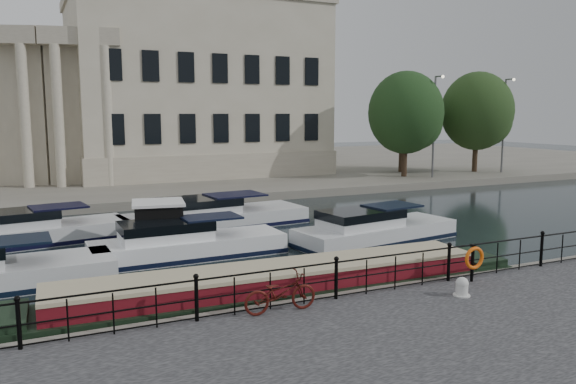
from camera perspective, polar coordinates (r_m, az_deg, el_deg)
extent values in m
plane|color=black|center=(18.11, 1.26, -10.35)|extent=(160.00, 160.00, 0.00)
cube|color=#6B665B|center=(55.20, -16.96, 2.03)|extent=(120.00, 42.00, 0.55)
cylinder|color=black|center=(13.94, -25.67, -12.10)|extent=(0.10, 0.10, 1.10)
sphere|color=black|center=(13.76, -25.83, -9.74)|extent=(0.14, 0.14, 0.14)
cylinder|color=black|center=(14.40, -9.28, -10.75)|extent=(0.10, 0.10, 1.10)
sphere|color=black|center=(14.22, -9.33, -8.46)|extent=(0.14, 0.14, 0.14)
cylinder|color=black|center=(15.88, 4.91, -8.87)|extent=(0.10, 0.10, 1.10)
sphere|color=black|center=(15.72, 4.94, -6.78)|extent=(0.14, 0.14, 0.14)
cylinder|color=black|center=(18.14, 16.02, -7.01)|extent=(0.10, 0.10, 1.10)
sphere|color=black|center=(18.00, 16.09, -5.16)|extent=(0.14, 0.14, 0.14)
cylinder|color=black|center=(20.93, 24.35, -5.42)|extent=(0.10, 0.10, 1.10)
sphere|color=black|center=(20.81, 24.45, -3.81)|extent=(0.14, 0.14, 0.14)
cylinder|color=black|center=(15.75, 4.93, -7.13)|extent=(24.00, 0.05, 0.05)
cylinder|color=black|center=(15.88, 4.91, -8.87)|extent=(24.00, 0.04, 0.04)
cylinder|color=black|center=(16.03, 4.89, -10.48)|extent=(24.00, 0.04, 0.04)
cube|color=#ADA38C|center=(50.32, -9.43, 10.02)|extent=(20.00, 14.00, 14.00)
cube|color=#9E937F|center=(51.12, -9.63, 18.34)|extent=(20.40, 14.40, 0.80)
cube|color=#9E937F|center=(50.45, -9.28, 3.20)|extent=(20.30, 14.30, 2.00)
cube|color=#ADA38C|center=(44.63, -19.69, 8.01)|extent=(5.73, 4.06, 11.00)
cube|color=#9E937F|center=(42.97, -20.35, 14.55)|extent=(5.62, 2.73, 1.20)
cylinder|color=#ADA38C|center=(41.90, -17.84, 7.30)|extent=(0.70, 0.70, 9.80)
cylinder|color=#ADA38C|center=(42.33, -22.30, 7.09)|extent=(0.70, 0.70, 9.80)
cube|color=#ADA38C|center=(45.85, -26.09, 7.65)|extent=(5.90, 4.56, 11.00)
cylinder|color=#ADA38C|center=(42.88, -25.17, 6.93)|extent=(0.70, 0.70, 9.80)
cylinder|color=#59595B|center=(46.56, 14.60, 6.35)|extent=(0.16, 0.16, 8.00)
sphere|color=#FFF2CC|center=(45.97, 15.46, 11.23)|extent=(0.24, 0.24, 0.24)
cylinder|color=#59595B|center=(52.36, 21.06, 6.23)|extent=(0.16, 0.16, 8.00)
sphere|color=#FFF2CC|center=(51.84, 21.96, 10.55)|extent=(0.24, 0.24, 0.24)
imported|color=#42100B|center=(14.82, -0.79, -10.20)|extent=(2.01, 0.74, 1.05)
cylinder|color=silver|center=(16.93, 17.24, -9.44)|extent=(0.35, 0.35, 0.36)
sphere|color=silver|center=(16.87, 17.27, -8.85)|extent=(0.36, 0.36, 0.36)
cylinder|color=silver|center=(16.98, 17.22, -9.97)|extent=(0.49, 0.49, 0.03)
cylinder|color=black|center=(18.31, 18.21, -6.91)|extent=(0.09, 0.09, 1.14)
cube|color=black|center=(18.17, 18.29, -5.17)|extent=(0.11, 0.11, 0.08)
torus|color=#EF5B0C|center=(18.20, 18.41, -6.38)|extent=(0.72, 0.11, 0.72)
cube|color=black|center=(17.10, -1.21, -11.12)|extent=(16.34, 2.76, 0.98)
cube|color=maroon|center=(16.90, -1.22, -9.04)|extent=(13.07, 2.32, 0.76)
cube|color=tan|center=(16.79, -1.23, -7.73)|extent=(13.08, 2.38, 0.11)
cube|color=#6B665B|center=(24.07, -12.92, -5.77)|extent=(3.20, 2.81, 0.24)
cube|color=black|center=(23.85, -12.99, -3.32)|extent=(2.18, 2.18, 1.70)
cube|color=white|center=(23.68, -13.07, -1.07)|extent=(2.40, 2.40, 0.11)
cube|color=black|center=(20.60, -26.56, -4.48)|extent=(2.62, 1.85, 0.08)
cube|color=white|center=(22.88, -9.99, -6.03)|extent=(7.67, 2.39, 1.20)
cube|color=black|center=(22.89, -9.99, -6.22)|extent=(7.74, 2.41, 0.18)
cube|color=white|center=(22.46, -12.29, -4.13)|extent=(3.46, 1.91, 0.90)
cube|color=black|center=(22.85, -7.87, -2.53)|extent=(2.32, 1.62, 0.08)
cube|color=silver|center=(25.46, 8.93, -4.57)|extent=(7.96, 3.57, 1.20)
cube|color=black|center=(25.47, 8.93, -4.74)|extent=(8.04, 3.61, 0.18)
cube|color=silver|center=(24.69, 7.39, -2.92)|extent=(3.71, 2.52, 0.90)
cube|color=black|center=(25.82, 10.52, -1.37)|extent=(2.53, 2.06, 0.08)
cube|color=silver|center=(27.26, -24.06, -4.34)|extent=(8.03, 3.65, 1.20)
cube|color=black|center=(27.28, -24.06, -4.50)|extent=(8.11, 3.68, 0.18)
cube|color=silver|center=(26.98, -26.11, -2.74)|extent=(3.75, 2.58, 0.90)
cube|color=black|center=(27.18, -22.30, -1.38)|extent=(2.56, 2.11, 0.08)
cube|color=silver|center=(28.72, -7.40, -3.09)|extent=(9.57, 3.86, 1.20)
cube|color=black|center=(28.74, -7.40, -3.25)|extent=(9.67, 3.90, 0.18)
cube|color=silver|center=(28.16, -9.53, -1.60)|extent=(4.41, 2.84, 0.90)
cube|color=black|center=(28.94, -5.41, -0.27)|extent=(2.98, 2.36, 0.08)
cylinder|color=black|center=(46.94, 11.74, 3.27)|extent=(0.44, 0.44, 2.79)
ellipsoid|color=#153410|center=(46.79, 11.88, 7.90)|extent=(6.07, 6.07, 6.71)
sphere|color=#153410|center=(46.84, 12.74, 6.90)|extent=(4.47, 4.47, 4.47)
cylinder|color=black|center=(50.58, 11.43, 3.45)|extent=(0.44, 0.44, 2.51)
ellipsoid|color=black|center=(50.44, 11.54, 7.30)|extent=(5.44, 5.44, 6.01)
sphere|color=black|center=(50.49, 12.34, 6.46)|extent=(4.01, 4.01, 4.01)
cylinder|color=black|center=(52.48, 18.46, 3.55)|extent=(0.44, 0.44, 2.87)
ellipsoid|color=#1D3811|center=(52.35, 18.65, 7.80)|extent=(6.23, 6.23, 6.88)
sphere|color=#1D3811|center=(52.48, 19.39, 6.87)|extent=(4.59, 4.59, 4.59)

